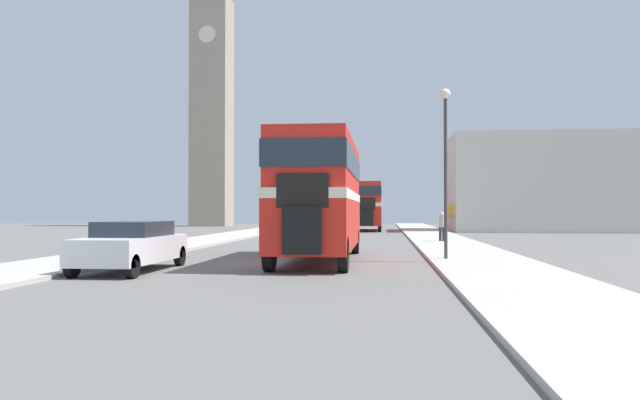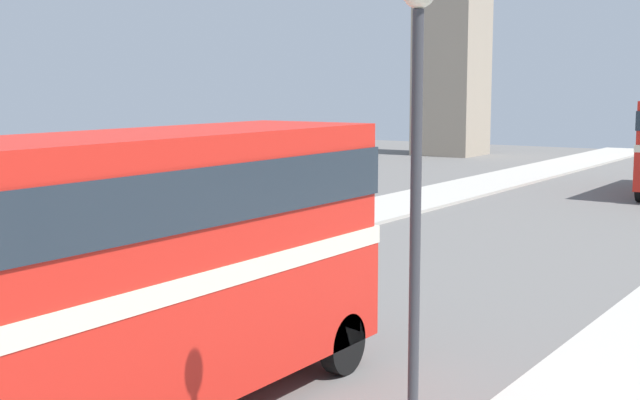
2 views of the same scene
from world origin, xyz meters
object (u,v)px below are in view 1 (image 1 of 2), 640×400
at_px(double_decker_bus, 320,190).
at_px(street_lamp, 446,147).
at_px(pedestrian_walking, 442,225).
at_px(car_parked_near, 132,245).
at_px(church_tower, 212,71).
at_px(bus_distant, 368,203).

relative_size(double_decker_bus, street_lamp, 1.67).
bearing_deg(double_decker_bus, pedestrian_walking, 66.56).
distance_m(car_parked_near, church_tower, 55.86).
bearing_deg(church_tower, bus_distant, -38.62).
distance_m(double_decker_bus, street_lamp, 4.59).
xyz_separation_m(pedestrian_walking, church_tower, (-22.63, 35.33, 16.70)).
height_order(bus_distant, pedestrian_walking, bus_distant).
bearing_deg(pedestrian_walking, bus_distant, 102.14).
distance_m(double_decker_bus, church_tower, 52.94).
xyz_separation_m(double_decker_bus, car_parked_near, (-5.10, -4.16, -1.72)).
bearing_deg(bus_distant, church_tower, 141.38).
bearing_deg(car_parked_near, street_lamp, 23.92).
distance_m(pedestrian_walking, church_tower, 45.15).
bearing_deg(church_tower, street_lamp, -65.57).
xyz_separation_m(double_decker_bus, church_tower, (-17.28, 47.66, 15.22)).
distance_m(bus_distant, street_lamp, 33.34).
relative_size(double_decker_bus, bus_distant, 1.02).
height_order(bus_distant, street_lamp, street_lamp).
relative_size(double_decker_bus, church_tower, 0.28).
height_order(pedestrian_walking, street_lamp, street_lamp).
height_order(pedestrian_walking, church_tower, church_tower).
bearing_deg(street_lamp, church_tower, 114.43).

